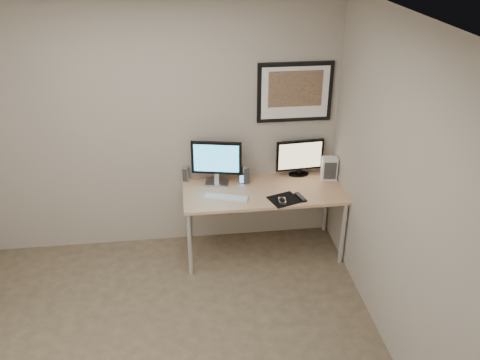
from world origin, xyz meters
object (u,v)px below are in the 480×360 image
(keyboard, at_px, (226,198))
(fan_unit, at_px, (329,168))
(monitor_large, at_px, (217,161))
(speaker_left, at_px, (186,174))
(monitor_tv, at_px, (300,157))
(phone_dock, at_px, (242,180))
(desk, at_px, (263,196))
(speaker_right, at_px, (245,174))
(framed_art, at_px, (295,92))

(keyboard, bearing_deg, fan_unit, 32.56)
(monitor_large, distance_m, fan_unit, 1.17)
(speaker_left, distance_m, keyboard, 0.56)
(monitor_tv, bearing_deg, phone_dock, -170.65)
(desk, distance_m, phone_dock, 0.27)
(desk, bearing_deg, speaker_right, 134.54)
(desk, distance_m, speaker_right, 0.28)
(monitor_large, bearing_deg, keyboard, -66.72)
(speaker_right, bearing_deg, monitor_large, 161.67)
(speaker_left, bearing_deg, monitor_tv, 20.34)
(monitor_tv, xyz_separation_m, speaker_right, (-0.58, -0.12, -0.11))
(monitor_tv, distance_m, speaker_left, 1.19)
(monitor_large, bearing_deg, speaker_right, 5.89)
(monitor_tv, height_order, fan_unit, monitor_tv)
(monitor_large, xyz_separation_m, fan_unit, (1.16, -0.04, -0.14))
(speaker_left, bearing_deg, keyboard, -26.84)
(monitor_tv, xyz_separation_m, phone_dock, (-0.63, -0.15, -0.15))
(framed_art, distance_m, fan_unit, 0.87)
(framed_art, relative_size, monitor_large, 1.49)
(monitor_large, distance_m, monitor_tv, 0.88)
(speaker_right, distance_m, keyboard, 0.37)
(speaker_right, height_order, fan_unit, fan_unit)
(monitor_tv, bearing_deg, desk, -150.91)
(monitor_large, distance_m, speaker_left, 0.37)
(monitor_large, height_order, speaker_left, monitor_large)
(fan_unit, bearing_deg, keyboard, -159.08)
(monitor_tv, distance_m, phone_dock, 0.66)
(framed_art, relative_size, fan_unit, 3.14)
(framed_art, height_order, monitor_tv, framed_art)
(speaker_right, xyz_separation_m, keyboard, (-0.22, -0.29, -0.09))
(framed_art, bearing_deg, speaker_left, -177.70)
(phone_dock, bearing_deg, keyboard, -137.42)
(keyboard, relative_size, fan_unit, 1.81)
(framed_art, bearing_deg, fan_unit, -25.64)
(desk, relative_size, speaker_right, 7.96)
(framed_art, xyz_separation_m, speaker_left, (-1.11, -0.04, -0.81))
(phone_dock, relative_size, keyboard, 0.29)
(desk, relative_size, fan_unit, 6.71)
(monitor_large, relative_size, speaker_left, 3.07)
(monitor_large, bearing_deg, monitor_tv, 17.49)
(speaker_left, height_order, fan_unit, fan_unit)
(desk, bearing_deg, keyboard, -162.52)
(phone_dock, bearing_deg, framed_art, 9.09)
(monitor_large, relative_size, fan_unit, 2.10)
(speaker_left, relative_size, fan_unit, 0.69)
(keyboard, bearing_deg, desk, 35.77)
(speaker_left, bearing_deg, speaker_right, 9.04)
(keyboard, height_order, fan_unit, fan_unit)
(monitor_tv, distance_m, keyboard, 0.92)
(speaker_left, height_order, keyboard, speaker_left)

